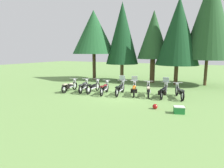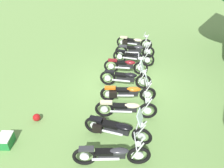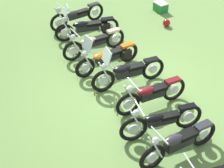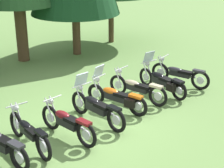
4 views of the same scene
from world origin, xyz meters
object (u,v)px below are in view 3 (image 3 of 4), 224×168
(motorcycle_7, at_px, (88,27))
(dropped_helmet, at_px, (166,23))
(motorcycle_1, at_px, (179,142))
(motorcycle_5, at_px, (108,57))
(motorcycle_6, at_px, (94,43))
(motorcycle_8, at_px, (77,15))
(motorcycle_3, at_px, (151,94))
(picnic_cooler, at_px, (161,7))
(motorcycle_4, at_px, (128,72))
(motorcycle_2, at_px, (161,121))

(motorcycle_7, relative_size, dropped_helmet, 8.20)
(motorcycle_1, relative_size, motorcycle_5, 0.97)
(motorcycle_6, xyz_separation_m, motorcycle_8, (2.15, 0.21, -0.00))
(motorcycle_1, bearing_deg, motorcycle_3, -104.93)
(motorcycle_3, distance_m, picnic_cooler, 6.22)
(motorcycle_3, distance_m, dropped_helmet, 4.92)
(motorcycle_4, distance_m, motorcycle_7, 3.16)
(motorcycle_3, relative_size, dropped_helmet, 7.53)
(motorcycle_2, bearing_deg, motorcycle_5, -83.42)
(motorcycle_3, height_order, motorcycle_5, motorcycle_5)
(motorcycle_1, bearing_deg, dropped_helmet, -124.51)
(motorcycle_7, xyz_separation_m, dropped_helmet, (0.18, -3.07, -0.32))
(motorcycle_6, bearing_deg, motorcycle_2, 84.74)
(motorcycle_2, distance_m, motorcycle_5, 3.24)
(motorcycle_3, xyz_separation_m, motorcycle_7, (4.25, 0.94, -0.00))
(motorcycle_2, xyz_separation_m, motorcycle_4, (2.20, 0.25, 0.04))
(motorcycle_1, relative_size, motorcycle_6, 0.95)
(motorcycle_6, bearing_deg, motorcycle_3, 90.11)
(motorcycle_1, distance_m, motorcycle_2, 0.83)
(motorcycle_1, relative_size, motorcycle_2, 0.96)
(motorcycle_2, bearing_deg, motorcycle_1, 95.35)
(motorcycle_6, relative_size, motorcycle_8, 1.02)
(motorcycle_6, distance_m, picnic_cooler, 4.24)
(motorcycle_2, relative_size, motorcycle_3, 1.04)
(motorcycle_7, bearing_deg, motorcycle_4, 98.77)
(motorcycle_5, distance_m, dropped_helmet, 3.65)
(motorcycle_7, relative_size, motorcycle_8, 1.07)
(picnic_cooler, bearing_deg, motorcycle_5, 139.69)
(motorcycle_2, distance_m, picnic_cooler, 7.24)
(motorcycle_1, xyz_separation_m, dropped_helmet, (6.30, -2.10, -0.31))
(motorcycle_2, xyz_separation_m, motorcycle_7, (5.30, 0.84, 0.02))
(motorcycle_3, bearing_deg, motorcycle_8, -90.31)
(motorcycle_8, distance_m, dropped_helmet, 3.42)
(motorcycle_6, xyz_separation_m, dropped_helmet, (1.30, -3.09, -0.29))
(motorcycle_4, bearing_deg, motorcycle_6, -81.79)
(motorcycle_3, relative_size, motorcycle_5, 0.97)
(motorcycle_1, height_order, picnic_cooler, motorcycle_1)
(dropped_helmet, bearing_deg, picnic_cooler, -10.22)
(motorcycle_7, bearing_deg, motorcycle_5, 94.49)
(motorcycle_4, bearing_deg, motorcycle_5, -79.25)
(motorcycle_1, height_order, motorcycle_2, motorcycle_2)
(motorcycle_8, bearing_deg, dropped_helmet, 144.43)
(motorcycle_2, distance_m, motorcycle_6, 4.27)
(motorcycle_1, bearing_deg, motorcycle_5, -95.73)
(motorcycle_3, height_order, motorcycle_4, motorcycle_4)
(motorcycle_2, height_order, motorcycle_7, motorcycle_7)
(dropped_helmet, bearing_deg, motorcycle_6, 112.78)
(motorcycle_4, relative_size, motorcycle_6, 1.04)
(motorcycle_1, distance_m, motorcycle_7, 6.20)
(motorcycle_4, bearing_deg, motorcycle_8, -87.60)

